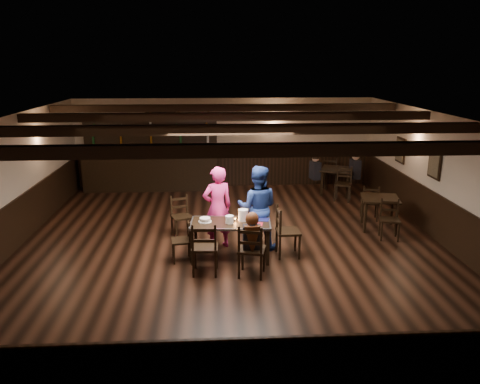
{
  "coord_description": "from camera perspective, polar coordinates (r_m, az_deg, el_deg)",
  "views": [
    {
      "loc": [
        -0.37,
        -9.2,
        3.75
      ],
      "look_at": [
        0.19,
        0.2,
        1.12
      ],
      "focal_mm": 35.0,
      "sensor_mm": 36.0,
      "label": 1
    }
  ],
  "objects": [
    {
      "name": "ground",
      "position": [
        9.94,
        -1.05,
        -6.55
      ],
      "size": [
        10.0,
        10.0,
        0.0
      ],
      "primitive_type": "plane",
      "color": "black",
      "rests_on": "ground"
    },
    {
      "name": "room_shell",
      "position": [
        9.46,
        -1.05,
        3.37
      ],
      "size": [
        9.02,
        10.02,
        2.71
      ],
      "color": "#BEB29E",
      "rests_on": "ground"
    },
    {
      "name": "dining_table",
      "position": [
        9.1,
        -1.17,
        -4.18
      ],
      "size": [
        1.6,
        0.88,
        0.75
      ],
      "color": "black",
      "rests_on": "ground"
    },
    {
      "name": "chair_near_left",
      "position": [
        8.45,
        -4.34,
        -6.44
      ],
      "size": [
        0.49,
        0.47,
        1.0
      ],
      "color": "black",
      "rests_on": "ground"
    },
    {
      "name": "chair_near_right",
      "position": [
        8.35,
        1.35,
        -6.73
      ],
      "size": [
        0.56,
        0.54,
        0.99
      ],
      "color": "black",
      "rests_on": "ground"
    },
    {
      "name": "chair_end_left",
      "position": [
        9.14,
        -6.76,
        -5.46
      ],
      "size": [
        0.42,
        0.43,
        0.82
      ],
      "color": "black",
      "rests_on": "ground"
    },
    {
      "name": "chair_end_right",
      "position": [
        9.28,
        5.36,
        -4.33
      ],
      "size": [
        0.46,
        0.49,
        1.02
      ],
      "color": "black",
      "rests_on": "ground"
    },
    {
      "name": "chair_far_pushed",
      "position": [
        10.45,
        -7.26,
        -2.49
      ],
      "size": [
        0.53,
        0.52,
        0.9
      ],
      "color": "black",
      "rests_on": "ground"
    },
    {
      "name": "woman_pink",
      "position": [
        9.61,
        -2.77,
        -1.9
      ],
      "size": [
        0.73,
        0.59,
        1.72
      ],
      "primitive_type": "imported",
      "rotation": [
        0.0,
        0.0,
        3.47
      ],
      "color": "#D62E69",
      "rests_on": "ground"
    },
    {
      "name": "man_blue",
      "position": [
        9.58,
        2.15,
        -1.89
      ],
      "size": [
        0.95,
        0.8,
        1.74
      ],
      "primitive_type": "imported",
      "rotation": [
        0.0,
        0.0,
        2.96
      ],
      "color": "navy",
      "rests_on": "ground"
    },
    {
      "name": "seated_person",
      "position": [
        8.33,
        1.47,
        -5.1
      ],
      "size": [
        0.32,
        0.48,
        0.77
      ],
      "color": "black",
      "rests_on": "ground"
    },
    {
      "name": "cake",
      "position": [
        9.1,
        -4.29,
        -3.42
      ],
      "size": [
        0.26,
        0.26,
        0.08
      ],
      "color": "white",
      "rests_on": "dining_table"
    },
    {
      "name": "plate_stack_a",
      "position": [
        9.0,
        -1.29,
        -3.35
      ],
      "size": [
        0.16,
        0.16,
        0.15
      ],
      "primitive_type": "cylinder",
      "color": "white",
      "rests_on": "dining_table"
    },
    {
      "name": "plate_stack_b",
      "position": [
        9.13,
        0.4,
        -2.81
      ],
      "size": [
        0.19,
        0.19,
        0.23
      ],
      "primitive_type": "cylinder",
      "color": "white",
      "rests_on": "dining_table"
    },
    {
      "name": "tea_light",
      "position": [
        9.15,
        -0.59,
        -3.37
      ],
      "size": [
        0.04,
        0.04,
        0.06
      ],
      "color": "#A5A8AD",
      "rests_on": "dining_table"
    },
    {
      "name": "salt_shaker",
      "position": [
        8.98,
        1.33,
        -3.6
      ],
      "size": [
        0.04,
        0.04,
        0.09
      ],
      "primitive_type": "cylinder",
      "color": "silver",
      "rests_on": "dining_table"
    },
    {
      "name": "pepper_shaker",
      "position": [
        9.0,
        1.34,
        -3.57
      ],
      "size": [
        0.03,
        0.03,
        0.09
      ],
      "primitive_type": "cylinder",
      "color": "#A5A8AD",
      "rests_on": "dining_table"
    },
    {
      "name": "drink_glass",
      "position": [
        9.18,
        0.44,
        -3.06
      ],
      "size": [
        0.08,
        0.08,
        0.12
      ],
      "primitive_type": "cylinder",
      "color": "silver",
      "rests_on": "dining_table"
    },
    {
      "name": "menu_red",
      "position": [
        8.97,
        1.81,
        -3.91
      ],
      "size": [
        0.34,
        0.27,
        0.0
      ],
      "primitive_type": "cube",
      "rotation": [
        0.0,
        0.0,
        -0.23
      ],
      "color": "maroon",
      "rests_on": "dining_table"
    },
    {
      "name": "menu_blue",
      "position": [
        9.23,
        2.56,
        -3.34
      ],
      "size": [
        0.36,
        0.29,
        0.0
      ],
      "primitive_type": "cube",
      "rotation": [
        0.0,
        0.0,
        -0.24
      ],
      "color": "#0E1147",
      "rests_on": "dining_table"
    },
    {
      "name": "bar_counter",
      "position": [
        14.36,
        -10.74,
        3.19
      ],
      "size": [
        4.17,
        0.7,
        2.2
      ],
      "color": "black",
      "rests_on": "ground"
    },
    {
      "name": "back_table_a",
      "position": [
        11.2,
        16.69,
        -1.14
      ],
      "size": [
        0.97,
        0.97,
        0.75
      ],
      "color": "black",
      "rests_on": "ground"
    },
    {
      "name": "back_table_b",
      "position": [
        13.9,
        11.72,
        2.42
      ],
      "size": [
        1.16,
        1.16,
        0.75
      ],
      "color": "black",
      "rests_on": "ground"
    },
    {
      "name": "bg_patron_left",
      "position": [
        13.64,
        9.15,
        3.07
      ],
      "size": [
        0.29,
        0.39,
        0.74
      ],
      "color": "black",
      "rests_on": "ground"
    },
    {
      "name": "bg_patron_right",
      "position": [
        13.95,
        13.87,
        3.2
      ],
      "size": [
        0.25,
        0.39,
        0.79
      ],
      "color": "black",
      "rests_on": "ground"
    }
  ]
}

